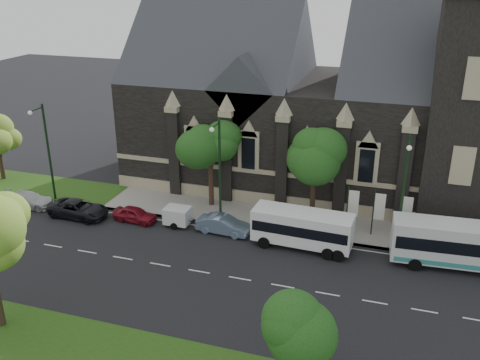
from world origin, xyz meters
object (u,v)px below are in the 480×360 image
at_px(banner_flag_center, 377,209).
at_px(banner_flag_left, 351,206).
at_px(street_lamp_near, 404,188).
at_px(car_far_black, 79,209).
at_px(street_lamp_far, 47,148).
at_px(car_far_red, 135,214).
at_px(tree_park_east, 306,321).
at_px(tree_walk_left, 213,144).
at_px(banner_flag_right, 404,213).
at_px(sedan, 223,225).
at_px(tour_coach, 477,246).
at_px(tree_walk_right, 318,154).
at_px(box_trailer, 178,215).
at_px(street_lamp_mid, 219,167).
at_px(shuttle_bus, 303,227).
at_px(car_far_white, 28,200).

bearing_deg(banner_flag_center, banner_flag_left, 180.00).
distance_m(street_lamp_near, car_far_black, 26.43).
relative_size(street_lamp_far, car_far_red, 2.40).
xyz_separation_m(tree_park_east, banner_flag_center, (2.11, 18.32, -2.24)).
xyz_separation_m(tree_walk_left, street_lamp_far, (-14.20, -3.61, -0.62)).
bearing_deg(street_lamp_far, banner_flag_right, 3.60).
xyz_separation_m(tree_park_east, sedan, (-9.47, 15.30, -3.90)).
height_order(banner_flag_right, car_far_black, banner_flag_right).
distance_m(banner_flag_left, car_far_red, 17.69).
xyz_separation_m(street_lamp_far, tour_coach, (35.28, -0.92, -3.30)).
bearing_deg(banner_flag_center, tree_park_east, -96.57).
xyz_separation_m(tree_walk_right, banner_flag_right, (7.08, -1.71, -3.43)).
bearing_deg(street_lamp_near, banner_flag_left, 152.82).
xyz_separation_m(tree_walk_left, tour_coach, (21.07, -4.53, -3.92)).
bearing_deg(box_trailer, banner_flag_left, 12.46).
distance_m(street_lamp_mid, tour_coach, 19.58).
distance_m(street_lamp_near, banner_flag_left, 4.99).
relative_size(banner_flag_center, sedan, 0.92).
xyz_separation_m(tree_walk_right, shuttle_bus, (-0.08, -5.07, -4.15)).
relative_size(sedan, car_far_white, 0.93).
bearing_deg(banner_flag_right, banner_flag_center, 180.00).
relative_size(tree_walk_right, street_lamp_near, 0.87).
bearing_deg(street_lamp_far, banner_flag_left, 4.15).
relative_size(car_far_red, car_far_white, 0.80).
relative_size(tree_walk_left, street_lamp_near, 0.85).
height_order(tree_park_east, street_lamp_near, street_lamp_near).
distance_m(street_lamp_far, tour_coach, 35.44).
xyz_separation_m(tree_walk_right, street_lamp_far, (-23.21, -3.62, -0.71)).
relative_size(street_lamp_mid, car_far_red, 2.40).
distance_m(tree_walk_left, street_lamp_near, 16.22).
bearing_deg(tree_walk_left, tree_walk_right, 0.06).
xyz_separation_m(tree_park_east, tour_coach, (9.10, 15.49, -2.80)).
relative_size(banner_flag_left, banner_flag_center, 1.00).
relative_size(banner_flag_center, banner_flag_right, 1.00).
distance_m(banner_flag_right, car_far_red, 21.61).
xyz_separation_m(tree_park_east, car_far_white, (-27.59, 14.70, -3.94)).
distance_m(tree_park_east, sedan, 18.41).
bearing_deg(tree_park_east, box_trailer, 131.17).
bearing_deg(banner_flag_center, car_far_white, -173.05).
xyz_separation_m(street_lamp_near, shuttle_bus, (-6.86, -1.45, -3.45)).
bearing_deg(car_far_white, street_lamp_mid, -91.20).
xyz_separation_m(banner_flag_left, car_far_black, (-22.26, -3.98, -1.66)).
bearing_deg(banner_flag_right, box_trailer, -170.54).
height_order(street_lamp_near, street_lamp_mid, same).
bearing_deg(car_far_red, tree_walk_left, -42.34).
xyz_separation_m(street_lamp_mid, car_far_black, (-11.98, -2.08, -4.39)).
height_order(banner_flag_left, banner_flag_center, same).
xyz_separation_m(street_lamp_near, car_far_black, (-25.98, -2.08, -4.39)).
height_order(street_lamp_mid, shuttle_bus, street_lamp_mid).
relative_size(banner_flag_right, sedan, 0.92).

